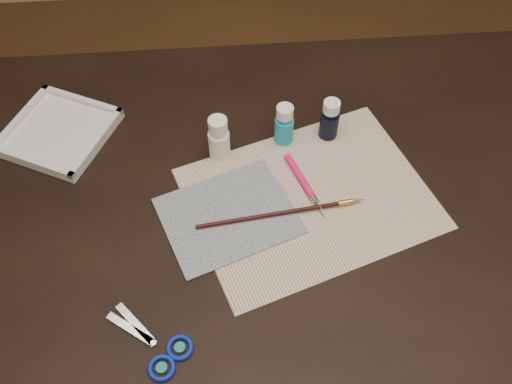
{
  "coord_description": "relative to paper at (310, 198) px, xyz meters",
  "views": [
    {
      "loc": [
        -0.05,
        -0.58,
        1.59
      ],
      "look_at": [
        0.0,
        0.0,
        0.8
      ],
      "focal_mm": 40.0,
      "sensor_mm": 36.0,
      "label": 1
    }
  ],
  "objects": [
    {
      "name": "ground",
      "position": [
        -0.1,
        -0.01,
        -0.76
      ],
      "size": [
        3.5,
        3.5,
        0.02
      ],
      "primitive_type": "cube",
      "color": "#422614",
      "rests_on": "ground"
    },
    {
      "name": "table",
      "position": [
        -0.1,
        -0.01,
        -0.38
      ],
      "size": [
        1.3,
        0.9,
        0.75
      ],
      "primitive_type": "cube",
      "color": "black",
      "rests_on": "ground"
    },
    {
      "name": "paper",
      "position": [
        0.0,
        0.0,
        0.0
      ],
      "size": [
        0.5,
        0.44,
        0.0
      ],
      "primitive_type": "cube",
      "rotation": [
        0.0,
        0.0,
        0.32
      ],
      "color": "silver",
      "rests_on": "table"
    },
    {
      "name": "canvas",
      "position": [
        -0.15,
        -0.03,
        0.0
      ],
      "size": [
        0.27,
        0.25,
        0.0
      ],
      "primitive_type": "cube",
      "rotation": [
        0.0,
        0.0,
        0.35
      ],
      "color": "#121B34",
      "rests_on": "paper"
    },
    {
      "name": "paint_bottle_white",
      "position": [
        -0.16,
        0.11,
        0.05
      ],
      "size": [
        0.05,
        0.05,
        0.1
      ],
      "primitive_type": "cylinder",
      "rotation": [
        0.0,
        0.0,
        -0.39
      ],
      "color": "white",
      "rests_on": "table"
    },
    {
      "name": "paint_bottle_cyan",
      "position": [
        -0.03,
        0.14,
        0.04
      ],
      "size": [
        0.04,
        0.04,
        0.09
      ],
      "primitive_type": "cylinder",
      "rotation": [
        0.0,
        0.0,
        -0.11
      ],
      "color": "#1A9AB0",
      "rests_on": "table"
    },
    {
      "name": "paint_bottle_navy",
      "position": [
        0.06,
        0.15,
        0.04
      ],
      "size": [
        0.05,
        0.05,
        0.09
      ],
      "primitive_type": "cylinder",
      "rotation": [
        0.0,
        0.0,
        -0.41
      ],
      "color": "black",
      "rests_on": "table"
    },
    {
      "name": "paintbrush",
      "position": [
        -0.05,
        -0.03,
        0.01
      ],
      "size": [
        0.31,
        0.05,
        0.01
      ],
      "primitive_type": null,
      "rotation": [
        0.0,
        0.0,
        0.12
      ],
      "color": "black",
      "rests_on": "canvas"
    },
    {
      "name": "craft_knife",
      "position": [
        -0.0,
        0.02,
        0.01
      ],
      "size": [
        0.06,
        0.15,
        0.01
      ],
      "primitive_type": null,
      "rotation": [
        0.0,
        0.0,
        -1.23
      ],
      "color": "#FF146C",
      "rests_on": "paper"
    },
    {
      "name": "scissors",
      "position": [
        -0.29,
        -0.25,
        0.0
      ],
      "size": [
        0.18,
        0.16,
        0.01
      ],
      "primitive_type": null,
      "rotation": [
        0.0,
        0.0,
        2.52
      ],
      "color": "silver",
      "rests_on": "table"
    },
    {
      "name": "palette_tray",
      "position": [
        -0.47,
        0.19,
        0.01
      ],
      "size": [
        0.25,
        0.25,
        0.02
      ],
      "primitive_type": "cube",
      "rotation": [
        0.0,
        0.0,
        -0.46
      ],
      "color": "silver",
      "rests_on": "table"
    }
  ]
}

